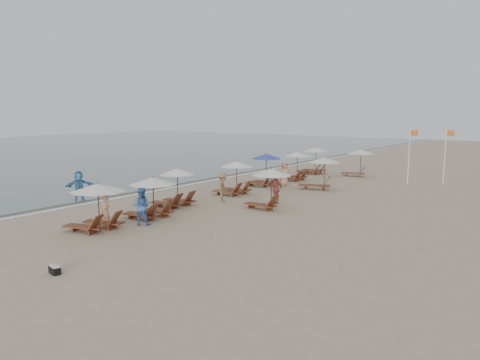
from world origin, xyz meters
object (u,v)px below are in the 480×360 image
Objects in this scene: lounger_station_3 at (234,178)px; waterline_walker at (79,186)px; flag_pole_near at (410,153)px; lounger_station_0 at (96,205)px; duffel_bag at (55,270)px; beachgoer_near at (106,211)px; beachgoer_mid_a at (141,206)px; beachgoer_mid_b at (223,187)px; lounger_station_6 at (313,161)px; beachgoer_far_a at (276,189)px; inland_station_1 at (320,171)px; lounger_station_1 at (150,196)px; inland_station_0 at (267,184)px; inland_station_2 at (358,159)px; lounger_station_2 at (174,188)px; lounger_station_4 at (264,170)px; lounger_station_5 at (295,166)px; beachgoer_far_b at (285,174)px.

waterline_walker is (-6.21, -7.19, -0.18)m from lounger_station_3.
flag_pole_near reaches higher than lounger_station_3.
duffel_bag is at bearing -50.69° from lounger_station_0.
beachgoer_mid_a is at bearing 52.38° from beachgoer_near.
beachgoer_mid_b is 13.44m from duffel_bag.
beachgoer_near reaches higher than duffel_bag.
lounger_station_6 reaches higher than beachgoer_far_a.
lounger_station_6 is 8.69m from flag_pole_near.
beachgoer_near is at bearing -101.95° from inland_station_1.
lounger_station_1 is at bearing 151.89° from beachgoer_mid_b.
beachgoer_mid_b is 0.98× the size of waterline_walker.
flag_pole_near is (7.94, 10.90, 1.26)m from lounger_station_3.
inland_station_0 reaches higher than beachgoer_mid_a.
duffel_bag is at bearing -88.15° from inland_station_2.
lounger_station_4 is (0.07, 9.15, 0.14)m from lounger_station_2.
lounger_station_5 is at bearing 92.02° from lounger_station_1.
beachgoer_far_a is 6.80m from beachgoer_far_b.
lounger_station_5 is at bearing -115.03° from beachgoer_mid_a.
beachgoer_mid_b is at bearing -84.06° from lounger_station_6.
lounger_station_0 is 1.00× the size of inland_station_2.
beachgoer_mid_a is 21.16m from flag_pole_near.
flag_pole_near is at bearing 71.19° from lounger_station_0.
lounger_station_2 is 1.39× the size of beachgoer_mid_b.
beachgoer_far_a is at bearing 104.28° from inland_station_0.
lounger_station_4 is 6.64m from beachgoer_mid_b.
lounger_station_6 is 0.93× the size of inland_station_1.
beachgoer_mid_b is at bearing -37.14° from waterline_walker.
lounger_station_5 is at bearing -159.11° from flag_pole_near.
lounger_station_2 is at bearing -95.89° from beachgoer_mid_a.
beachgoer_far_b is at bearing -75.32° from lounger_station_5.
flag_pole_near reaches higher than lounger_station_4.
lounger_station_5 reaches higher than beachgoer_mid_a.
lounger_station_5 is at bearing 141.28° from inland_station_1.
lounger_station_1 reaches higher than beachgoer_mid_a.
inland_station_2 reaches higher than lounger_station_3.
lounger_station_3 is 1.00× the size of lounger_station_4.
lounger_station_3 is 1.67× the size of beachgoer_near.
lounger_station_2 reaches higher than beachgoer_near.
inland_station_2 is 1.53× the size of beachgoer_far_b.
lounger_station_4 reaches higher than beachgoer_near.
lounger_station_1 is at bearing -124.46° from inland_station_0.
lounger_station_2 is 0.97× the size of lounger_station_3.
duffel_bag is (3.28, -20.55, -0.74)m from beachgoer_far_b.
lounger_station_3 is at bearing -110.93° from beachgoer_mid_a.
beachgoer_mid_a is (1.02, 1.26, 0.13)m from beachgoer_near.
inland_station_0 is 11.39m from waterline_walker.
inland_station_0 is (4.77, -14.91, 0.34)m from lounger_station_6.
inland_station_0 is at bearing -72.26° from lounger_station_6.
beachgoer_mid_a is at bearing -113.83° from inland_station_0.
lounger_station_3 is 2.61m from beachgoer_mid_b.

